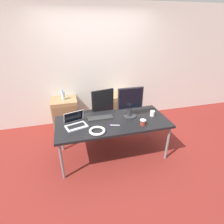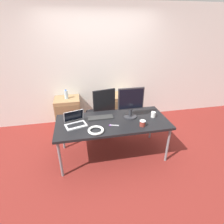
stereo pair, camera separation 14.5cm
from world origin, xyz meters
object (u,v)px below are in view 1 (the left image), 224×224
object	(u,v)px
monitor	(130,102)
coffee_cup_brown	(143,122)
cabinet_right	(120,108)
office_chair	(100,117)
laptop_center	(75,123)
coffee_cup_white	(152,114)
keyboard	(100,118)
cable_coil	(97,131)
water_bottle	(63,95)
cabinet_left	(66,114)

from	to	relation	value
monitor	coffee_cup_brown	world-z (taller)	monitor
cabinet_right	monitor	distance (m)	1.29
office_chair	laptop_center	bearing A→B (deg)	-126.12
laptop_center	monitor	bearing A→B (deg)	4.62
coffee_cup_white	monitor	bearing A→B (deg)	167.15
keyboard	cable_coil	xyz separation A→B (m)	(-0.13, -0.41, 0.01)
coffee_cup_brown	cabinet_right	bearing A→B (deg)	87.29
cabinet_right	coffee_cup_brown	xyz separation A→B (m)	(-0.07, -1.44, 0.40)
office_chair	water_bottle	world-z (taller)	office_chair
keyboard	coffee_cup_brown	distance (m)	0.74
keyboard	coffee_cup_white	xyz separation A→B (m)	(0.91, -0.15, 0.04)
office_chair	laptop_center	distance (m)	0.95
water_bottle	laptop_center	xyz separation A→B (m)	(0.17, -1.19, -0.04)
office_chair	coffee_cup_white	bearing A→B (deg)	-41.63
cabinet_right	cable_coil	distance (m)	1.71
coffee_cup_white	cable_coil	size ratio (longest dim) A/B	0.39
cable_coil	laptop_center	bearing A→B (deg)	138.16
cabinet_right	water_bottle	world-z (taller)	water_bottle
cabinet_left	laptop_center	distance (m)	1.26
water_bottle	coffee_cup_white	world-z (taller)	water_bottle
laptop_center	coffee_cup_brown	distance (m)	1.08
monitor	coffee_cup_white	distance (m)	0.46
water_bottle	monitor	world-z (taller)	monitor
cable_coil	coffee_cup_brown	bearing A→B (deg)	0.98
cabinet_right	keyboard	xyz separation A→B (m)	(-0.69, -1.05, 0.36)
water_bottle	coffee_cup_brown	size ratio (longest dim) A/B	2.18
laptop_center	monitor	world-z (taller)	monitor
water_bottle	coffee_cup_brown	xyz separation A→B (m)	(1.22, -1.44, -0.04)
monitor	cabinet_right	bearing A→B (deg)	81.17
office_chair	cabinet_left	distance (m)	0.84
cabinet_left	coffee_cup_white	world-z (taller)	coffee_cup_white
cable_coil	keyboard	bearing A→B (deg)	72.69
cabinet_left	cable_coil	world-z (taller)	cable_coil
office_chair	monitor	bearing A→B (deg)	-56.34
cable_coil	water_bottle	bearing A→B (deg)	108.09
office_chair	cable_coil	bearing A→B (deg)	-102.55
laptop_center	coffee_cup_brown	xyz separation A→B (m)	(1.05, -0.26, 0.00)
keyboard	cable_coil	size ratio (longest dim) A/B	1.75
monitor	cable_coil	xyz separation A→B (m)	(-0.64, -0.35, -0.26)
coffee_cup_brown	water_bottle	bearing A→B (deg)	130.29
cabinet_left	laptop_center	size ratio (longest dim) A/B	1.83
water_bottle	monitor	xyz separation A→B (m)	(1.12, -1.11, 0.18)
cabinet_left	coffee_cup_white	size ratio (longest dim) A/B	7.19
office_chair	monitor	xyz separation A→B (m)	(0.43, -0.64, 0.57)
office_chair	cable_coil	xyz separation A→B (m)	(-0.22, -0.99, 0.32)
office_chair	cabinet_right	world-z (taller)	office_chair
cabinet_right	keyboard	size ratio (longest dim) A/B	1.58
cable_coil	monitor	bearing A→B (deg)	28.30
laptop_center	office_chair	bearing A→B (deg)	53.88
keyboard	cable_coil	bearing A→B (deg)	-107.31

